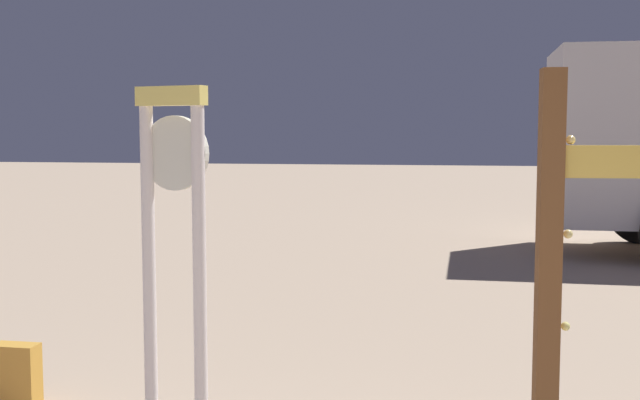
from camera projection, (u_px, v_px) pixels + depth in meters
standing_clock at (174, 236)px, 4.13m from camera, size 0.41×0.18×2.00m
arrow_sign at (639, 234)px, 3.38m from camera, size 1.08×0.27×2.04m
backpack at (17, 378)px, 4.99m from camera, size 0.29×0.18×0.43m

